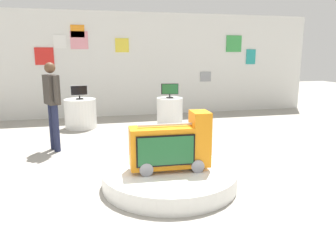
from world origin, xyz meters
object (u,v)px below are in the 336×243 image
main_display_pedestal (170,177)px  display_pedestal_left_rear (81,114)px  shopper_browsing_near_truck (52,100)px  tv_on_left_rear (79,91)px  display_pedestal_center_rear (170,112)px  tv_on_center_rear (170,90)px  novelty_firetruck_tv (171,147)px

main_display_pedestal → display_pedestal_left_rear: size_ratio=2.43×
display_pedestal_left_rear → shopper_browsing_near_truck: 2.03m
main_display_pedestal → tv_on_left_rear: bearing=107.9°
display_pedestal_center_rear → shopper_browsing_near_truck: bearing=-149.5°
tv_on_left_rear → tv_on_center_rear: 2.26m
tv_on_left_rear → tv_on_center_rear: tv_on_center_rear is taller
main_display_pedestal → shopper_browsing_near_truck: bearing=128.7°
novelty_firetruck_tv → display_pedestal_left_rear: bearing=108.1°
novelty_firetruck_tv → tv_on_left_rear: tv_on_left_rear is taller
display_pedestal_left_rear → main_display_pedestal: bearing=-72.2°
novelty_firetruck_tv → shopper_browsing_near_truck: size_ratio=0.67×
main_display_pedestal → tv_on_center_rear: (0.93, 3.75, 0.82)m
tv_on_left_rear → shopper_browsing_near_truck: 1.93m
tv_on_left_rear → tv_on_center_rear: bearing=-7.9°
display_pedestal_center_rear → shopper_browsing_near_truck: 3.17m
novelty_firetruck_tv → display_pedestal_center_rear: (0.91, 3.76, -0.20)m
display_pedestal_center_rear → shopper_browsing_near_truck: shopper_browsing_near_truck is taller
main_display_pedestal → display_pedestal_center_rear: 3.88m
novelty_firetruck_tv → shopper_browsing_near_truck: shopper_browsing_near_truck is taller
novelty_firetruck_tv → tv_on_center_rear: size_ratio=2.56×
main_display_pedestal → shopper_browsing_near_truck: size_ratio=1.12×
novelty_firetruck_tv → shopper_browsing_near_truck: bearing=129.0°
display_pedestal_left_rear → display_pedestal_center_rear: (2.24, -0.31, 0.00)m
display_pedestal_left_rear → tv_on_center_rear: size_ratio=1.78×
novelty_firetruck_tv → tv_on_left_rear: bearing=108.1°
main_display_pedestal → novelty_firetruck_tv: size_ratio=1.68×
novelty_firetruck_tv → tv_on_left_rear: 4.30m
novelty_firetruck_tv → display_pedestal_center_rear: size_ratio=1.53×
shopper_browsing_near_truck → display_pedestal_left_rear: bearing=76.9°
main_display_pedestal → tv_on_left_rear: tv_on_left_rear is taller
novelty_firetruck_tv → display_pedestal_center_rear: bearing=76.5°
tv_on_center_rear → shopper_browsing_near_truck: shopper_browsing_near_truck is taller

